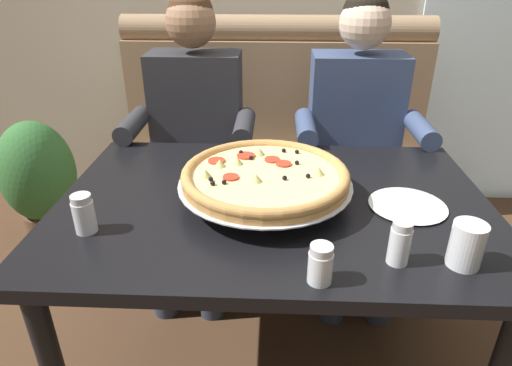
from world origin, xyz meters
name	(u,v)px	position (x,y,z in m)	size (l,w,h in m)	color
booth_bench	(274,169)	(0.00, 0.91, 0.40)	(1.58, 0.78, 1.13)	#937556
dining_table	(273,223)	(0.00, 0.00, 0.64)	(1.30, 0.88, 0.73)	black
diner_left	(194,129)	(-0.36, 0.64, 0.71)	(0.54, 0.64, 1.27)	#2D3342
diner_right	(357,132)	(0.36, 0.64, 0.71)	(0.54, 0.64, 1.27)	#2D3342
pizza	(265,176)	(-0.03, -0.01, 0.81)	(0.51, 0.51, 0.11)	silver
shaker_parmesan	(321,266)	(0.11, -0.38, 0.77)	(0.06, 0.06, 0.10)	white
shaker_oregano	(85,216)	(-0.50, -0.20, 0.77)	(0.06, 0.06, 0.11)	white
shaker_pepper_flakes	(400,245)	(0.30, -0.30, 0.77)	(0.05, 0.05, 0.11)	white
plate_near_left	(408,204)	(0.39, -0.03, 0.74)	(0.23, 0.23, 0.02)	white
drinking_glass	(467,247)	(0.45, -0.30, 0.78)	(0.08, 0.08, 0.11)	silver
patio_chair	(428,80)	(1.20, 2.35, 0.52)	(0.40, 0.40, 0.86)	black
potted_plant	(40,182)	(-1.17, 0.74, 0.39)	(0.36, 0.36, 0.70)	brown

